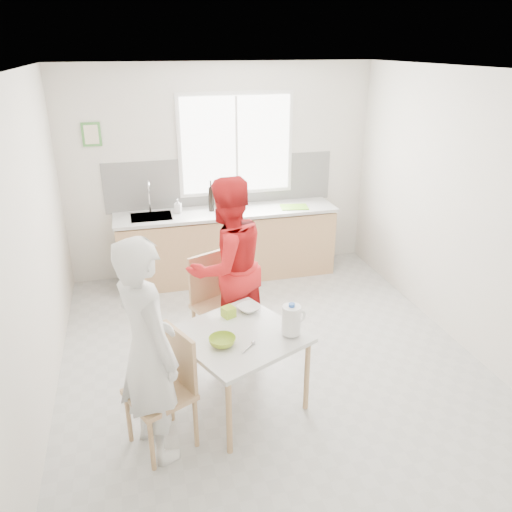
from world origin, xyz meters
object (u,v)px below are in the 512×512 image
(chair_left, at_px, (167,385))
(milk_jug, at_px, (292,319))
(wine_bottle_a, at_px, (211,199))
(dining_table, at_px, (239,341))
(person_red, at_px, (227,267))
(wine_bottle_b, at_px, (235,195))
(person_white, at_px, (148,351))
(bowl_green, at_px, (222,341))
(chair_far, at_px, (217,300))
(bowl_white, at_px, (249,308))

(chair_left, height_order, milk_jug, milk_jug)
(wine_bottle_a, bearing_deg, dining_table, -95.29)
(person_red, distance_m, wine_bottle_b, 1.89)
(person_white, bearing_deg, bowl_green, -94.70)
(chair_left, height_order, bowl_green, chair_left)
(chair_far, xyz_separation_m, bowl_green, (-0.14, -1.03, 0.18))
(chair_far, bearing_deg, bowl_white, -94.96)
(dining_table, xyz_separation_m, wine_bottle_b, (0.58, 2.73, 0.44))
(milk_jug, bearing_deg, dining_table, 138.97)
(chair_left, xyz_separation_m, wine_bottle_a, (0.86, 2.89, 0.56))
(chair_far, height_order, milk_jug, chair_far)
(person_red, relative_size, wine_bottle_b, 5.96)
(dining_table, distance_m, person_white, 0.84)
(chair_far, bearing_deg, wine_bottle_b, 47.68)
(milk_jug, xyz_separation_m, wine_bottle_a, (-0.17, 2.73, 0.23))
(person_red, bearing_deg, milk_jug, 82.56)
(bowl_white, height_order, wine_bottle_b, wine_bottle_b)
(dining_table, relative_size, wine_bottle_a, 3.78)
(milk_jug, relative_size, wine_bottle_b, 0.89)
(dining_table, height_order, person_white, person_white)
(milk_jug, bearing_deg, chair_far, 88.64)
(wine_bottle_a, distance_m, wine_bottle_b, 0.36)
(person_white, relative_size, person_red, 0.98)
(bowl_green, bearing_deg, wine_bottle_b, 75.51)
(milk_jug, distance_m, wine_bottle_a, 2.75)
(person_red, relative_size, bowl_green, 8.32)
(dining_table, relative_size, milk_jug, 4.52)
(wine_bottle_b, bearing_deg, chair_far, -108.06)
(person_red, bearing_deg, wine_bottle_b, -129.11)
(person_white, bearing_deg, wine_bottle_a, -42.64)
(person_white, relative_size, wine_bottle_a, 5.49)
(person_red, bearing_deg, wine_bottle_a, -119.17)
(dining_table, height_order, chair_left, chair_left)
(person_white, bearing_deg, dining_table, -90.00)
(person_red, xyz_separation_m, bowl_white, (0.07, -0.57, -0.16))
(dining_table, height_order, chair_far, chair_far)
(chair_far, bearing_deg, chair_left, -141.21)
(dining_table, bearing_deg, bowl_green, -141.70)
(wine_bottle_a, bearing_deg, person_white, -108.38)
(bowl_white, bearing_deg, bowl_green, -124.77)
(chair_left, bearing_deg, dining_table, 90.00)
(person_white, xyz_separation_m, bowl_green, (0.57, 0.20, -0.14))
(chair_far, relative_size, bowl_green, 4.72)
(chair_far, relative_size, wine_bottle_a, 3.16)
(person_red, xyz_separation_m, milk_jug, (0.31, -1.04, -0.04))
(wine_bottle_a, xyz_separation_m, wine_bottle_b, (0.34, 0.12, -0.01))
(bowl_white, bearing_deg, wine_bottle_b, 80.31)
(wine_bottle_a, bearing_deg, chair_far, -98.70)
(person_white, relative_size, bowl_white, 8.94)
(milk_jug, distance_m, wine_bottle_b, 2.87)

